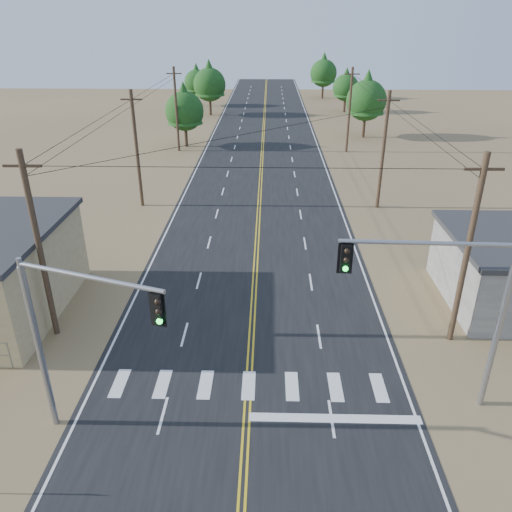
{
  "coord_description": "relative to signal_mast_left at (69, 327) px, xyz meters",
  "views": [
    {
      "loc": [
        0.81,
        -10.09,
        15.44
      ],
      "look_at": [
        0.17,
        14.55,
        3.5
      ],
      "focal_mm": 35.0,
      "sensor_mm": 36.0,
      "label": 1
    }
  ],
  "objects": [
    {
      "name": "utility_pole_left_mid",
      "position": [
        -4.1,
        27.06,
        -0.06
      ],
      "size": [
        1.8,
        0.3,
        10.0
      ],
      "color": "#4C3826",
      "rests_on": "ground"
    },
    {
      "name": "utility_pole_right_far",
      "position": [
        16.9,
        47.06,
        -0.06
      ],
      "size": [
        1.8,
        0.3,
        10.0
      ],
      "color": "#4C3826",
      "rests_on": "ground"
    },
    {
      "name": "tree_left_far",
      "position": [
        -6.26,
        81.52,
        -0.53
      ],
      "size": [
        4.56,
        4.56,
        7.6
      ],
      "color": "#3F2D1E",
      "rests_on": "ground"
    },
    {
      "name": "utility_pole_left_far",
      "position": [
        -4.1,
        47.06,
        -0.06
      ],
      "size": [
        1.8,
        0.3,
        10.0
      ],
      "color": "#4C3826",
      "rests_on": "ground"
    },
    {
      "name": "tree_left_near",
      "position": [
        -3.51,
        49.41,
        -0.22
      ],
      "size": [
        4.87,
        4.87,
        8.11
      ],
      "color": "#3F2D1E",
      "rests_on": "ground"
    },
    {
      "name": "signal_mast_right",
      "position": [
        14.65,
        2.21,
        0.19
      ],
      "size": [
        6.87,
        0.52,
        7.9
      ],
      "rotation": [
        0.0,
        0.0,
        -0.03
      ],
      "color": "gray",
      "rests_on": "ground"
    },
    {
      "name": "utility_pole_left_near",
      "position": [
        -4.1,
        7.06,
        -0.06
      ],
      "size": [
        1.8,
        0.3,
        10.0
      ],
      "color": "#4C3826",
      "rests_on": "ground"
    },
    {
      "name": "road",
      "position": [
        6.4,
        25.06,
        -5.17
      ],
      "size": [
        15.0,
        200.0,
        0.02
      ],
      "primitive_type": "cube",
      "color": "black",
      "rests_on": "ground"
    },
    {
      "name": "utility_pole_right_near",
      "position": [
        16.9,
        7.06,
        -0.06
      ],
      "size": [
        1.8,
        0.3,
        10.0
      ],
      "color": "#4C3826",
      "rests_on": "ground"
    },
    {
      "name": "tree_right_far",
      "position": [
        18.06,
        91.54,
        0.24
      ],
      "size": [
        5.32,
        5.32,
        8.86
      ],
      "color": "#3F2D1E",
      "rests_on": "ground"
    },
    {
      "name": "tree_left_mid",
      "position": [
        -2.8,
        72.0,
        0.33
      ],
      "size": [
        5.4,
        5.4,
        9.0
      ],
      "color": "#3F2D1E",
      "rests_on": "ground"
    },
    {
      "name": "utility_pole_right_mid",
      "position": [
        16.9,
        27.06,
        -0.06
      ],
      "size": [
        1.8,
        0.3,
        10.0
      ],
      "color": "#4C3826",
      "rests_on": "ground"
    },
    {
      "name": "tree_right_mid",
      "position": [
        20.4,
        75.48,
        -0.6
      ],
      "size": [
        4.49,
        4.49,
        7.48
      ],
      "color": "#3F2D1E",
      "rests_on": "ground"
    },
    {
      "name": "tree_right_near",
      "position": [
        20.39,
        55.46,
        0.35
      ],
      "size": [
        5.42,
        5.42,
        9.03
      ],
      "color": "#3F2D1E",
      "rests_on": "ground"
    },
    {
      "name": "signal_mast_left",
      "position": [
        0.0,
        0.0,
        0.0
      ],
      "size": [
        5.7,
        2.19,
        7.7
      ],
      "rotation": [
        0.0,
        0.0,
        -0.33
      ],
      "color": "gray",
      "rests_on": "ground"
    }
  ]
}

